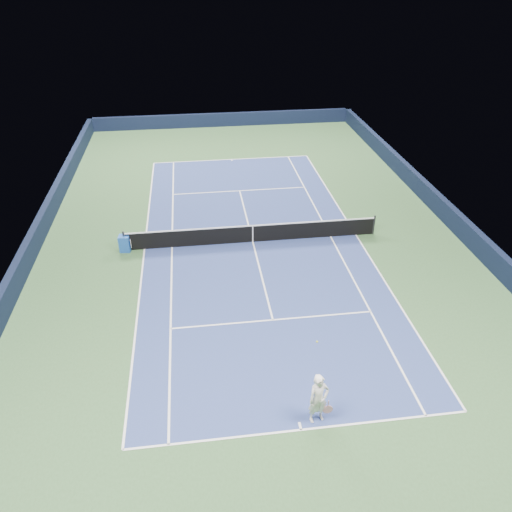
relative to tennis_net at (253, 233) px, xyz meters
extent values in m
plane|color=#31542D|center=(0.00, 0.00, -0.50)|extent=(40.00, 40.00, 0.00)
cube|color=black|center=(0.00, 19.82, 0.05)|extent=(22.00, 0.35, 1.10)
cube|color=black|center=(10.82, 0.00, 0.05)|extent=(0.35, 40.00, 1.10)
cube|color=#101932|center=(-10.82, 0.00, 0.05)|extent=(0.35, 40.00, 1.10)
cube|color=navy|center=(0.00, 0.00, -0.50)|extent=(10.97, 23.77, 0.01)
cube|color=white|center=(0.00, 11.88, -0.50)|extent=(10.97, 0.08, 0.00)
cube|color=white|center=(0.00, -11.88, -0.50)|extent=(10.97, 0.08, 0.00)
cube|color=white|center=(5.49, 0.00, -0.50)|extent=(0.08, 23.77, 0.00)
cube|color=white|center=(-5.49, 0.00, -0.50)|extent=(0.08, 23.77, 0.00)
cube|color=white|center=(4.12, 0.00, -0.50)|extent=(0.08, 23.77, 0.00)
cube|color=white|center=(-4.12, 0.00, -0.50)|extent=(0.08, 23.77, 0.00)
cube|color=white|center=(0.00, 6.40, -0.50)|extent=(8.23, 0.08, 0.00)
cube|color=white|center=(0.00, -6.40, -0.50)|extent=(8.23, 0.08, 0.00)
cube|color=white|center=(0.00, 0.00, -0.50)|extent=(0.08, 12.80, 0.00)
cube|color=white|center=(0.00, 11.73, -0.50)|extent=(0.08, 0.30, 0.00)
cube|color=white|center=(0.00, -11.73, -0.50)|extent=(0.08, 0.30, 0.00)
cylinder|color=black|center=(-6.40, 0.00, 0.03)|extent=(0.10, 0.10, 1.07)
cylinder|color=black|center=(6.40, 0.00, 0.03)|extent=(0.10, 0.10, 1.07)
cube|color=black|center=(0.00, 0.00, -0.05)|extent=(12.80, 0.03, 0.91)
cube|color=white|center=(0.00, 0.00, 0.44)|extent=(12.80, 0.04, 0.06)
cube|color=white|center=(0.00, 0.00, -0.05)|extent=(0.05, 0.04, 0.91)
cube|color=#1C4EAB|center=(-6.40, -0.03, -0.08)|extent=(0.57, 0.53, 0.85)
cube|color=white|center=(-6.11, -0.03, -0.05)|extent=(0.07, 0.37, 0.38)
imported|color=white|center=(0.58, -11.53, 0.43)|extent=(0.76, 0.59, 1.85)
cylinder|color=#C7819D|center=(0.90, -11.58, 0.20)|extent=(0.03, 0.03, 0.31)
cylinder|color=black|center=(0.90, -11.58, -0.04)|extent=(0.31, 0.02, 0.31)
cylinder|color=#D18797|center=(0.90, -11.58, -0.04)|extent=(0.33, 0.03, 0.33)
sphere|color=gold|center=(0.68, -10.53, 1.88)|extent=(0.07, 0.07, 0.07)
camera|label=1|loc=(-2.79, -22.02, 12.35)|focal=35.00mm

